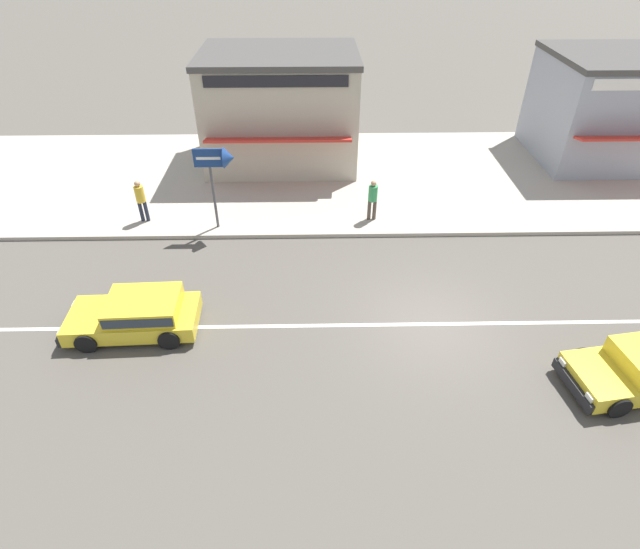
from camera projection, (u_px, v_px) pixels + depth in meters
The scene contains 9 objects.
ground_plane at pixel (431, 324), 14.64m from camera, with size 160.00×160.00×0.00m, color #544F47.
lane_centre_stripe at pixel (431, 324), 14.64m from camera, with size 50.40×0.14×0.01m, color silver.
kerb_strip at pixel (388, 176), 22.42m from camera, with size 68.00×10.00×0.15m, color #ADA393.
hatchback_yellow_0 at pixel (137, 313), 14.13m from camera, with size 3.78×1.94×1.10m.
arrow_signboard at pixel (224, 162), 17.19m from camera, with size 1.41×0.72×3.12m.
pedestrian_mid_kerb at pixel (373, 197), 18.66m from camera, with size 0.34×0.34×1.62m.
pedestrian_far_end at pixel (141, 198), 18.55m from camera, with size 0.34×0.34×1.66m.
shopfront_corner_warung at pixel (281, 108), 22.31m from camera, with size 6.75×5.81×4.80m.
shopfront_mid_block at pixel (598, 108), 22.63m from camera, with size 4.90×6.14×4.64m.
Camera 1 is at (-3.47, -10.79, 9.93)m, focal length 28.00 mm.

